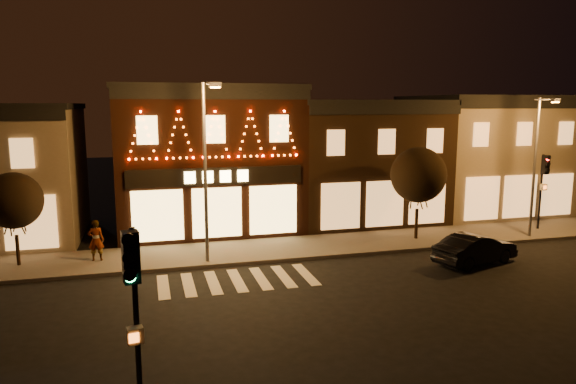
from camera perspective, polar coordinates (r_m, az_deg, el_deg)
name	(u,v)px	position (r m, az deg, el deg)	size (l,w,h in m)	color
ground	(257,317)	(18.65, -3.38, -13.40)	(120.00, 120.00, 0.00)	black
sidewalk_far	(263,250)	(26.42, -2.71, -6.29)	(44.00, 4.00, 0.15)	#47423D
building_pulp	(207,158)	(31.16, -8.77, 3.68)	(10.20, 8.34, 8.30)	black
building_right_a	(358,160)	(33.63, 7.57, 3.44)	(9.20, 8.28, 7.50)	#301F11
building_right_b	(482,154)	(38.00, 20.22, 3.86)	(9.20, 8.28, 7.80)	#796D56
traffic_signal_near	(134,295)	(11.33, -16.37, -10.62)	(0.37, 0.49, 4.64)	black
traffic_signal_far	(544,176)	(33.16, 25.95, 1.55)	(0.34, 0.49, 4.31)	black
streetlamp_mid	(207,159)	(23.47, -8.81, 3.56)	(0.68, 1.85, 8.05)	#59595E
streetlamp_right	(538,157)	(30.88, 25.40, 3.49)	(0.64, 1.71, 7.45)	#59595E
tree_left	(13,201)	(26.04, -27.58, -0.84)	(2.50, 2.50, 4.18)	black
tree_right	(418,175)	(28.54, 13.93, 1.81)	(2.93, 2.93, 4.90)	black
dark_sedan	(475,249)	(25.75, 19.63, -5.82)	(1.48, 4.24, 1.40)	black
pedestrian	(96,240)	(25.72, -20.07, -4.92)	(0.70, 0.46, 1.91)	gray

